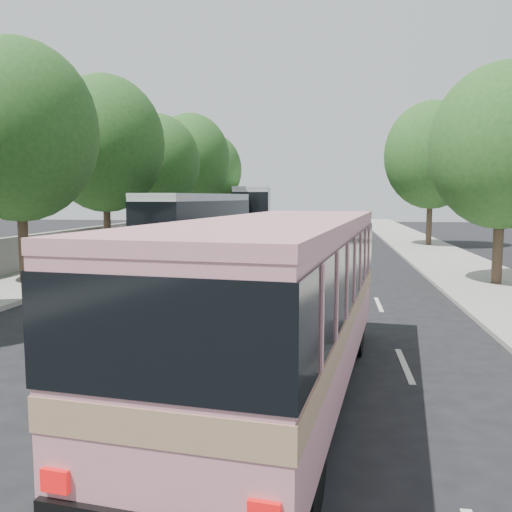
% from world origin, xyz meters
% --- Properties ---
extents(ground, '(120.00, 120.00, 0.00)m').
position_xyz_m(ground, '(0.00, 0.00, 0.00)').
color(ground, black).
rests_on(ground, ground).
extents(sidewalk_left, '(4.00, 90.00, 0.15)m').
position_xyz_m(sidewalk_left, '(-8.50, 20.00, 0.07)').
color(sidewalk_left, '#9E998E').
rests_on(sidewalk_left, ground).
extents(sidewalk_right, '(4.00, 90.00, 0.12)m').
position_xyz_m(sidewalk_right, '(8.50, 20.00, 0.06)').
color(sidewalk_right, '#9E998E').
rests_on(sidewalk_right, ground).
extents(low_wall, '(0.30, 90.00, 1.50)m').
position_xyz_m(low_wall, '(-10.30, 20.00, 0.90)').
color(low_wall, '#9E998E').
rests_on(low_wall, sidewalk_left).
extents(tree_left_b, '(5.70, 5.70, 8.88)m').
position_xyz_m(tree_left_b, '(-8.42, 5.94, 5.82)').
color(tree_left_b, '#38281E').
rests_on(tree_left_b, ground).
extents(tree_left_c, '(6.00, 6.00, 9.35)m').
position_xyz_m(tree_left_c, '(-8.62, 13.94, 6.12)').
color(tree_left_c, '#38281E').
rests_on(tree_left_c, ground).
extents(tree_left_d, '(5.52, 5.52, 8.60)m').
position_xyz_m(tree_left_d, '(-8.52, 21.94, 5.63)').
color(tree_left_d, '#38281E').
rests_on(tree_left_d, ground).
extents(tree_left_e, '(6.30, 6.30, 9.82)m').
position_xyz_m(tree_left_e, '(-8.42, 29.94, 6.43)').
color(tree_left_e, '#38281E').
rests_on(tree_left_e, ground).
extents(tree_left_f, '(5.88, 5.88, 9.16)m').
position_xyz_m(tree_left_f, '(-8.62, 37.94, 6.00)').
color(tree_left_f, '#38281E').
rests_on(tree_left_f, ground).
extents(tree_right_near, '(5.10, 5.10, 7.95)m').
position_xyz_m(tree_right_near, '(8.78, 7.94, 5.20)').
color(tree_right_near, '#38281E').
rests_on(tree_right_near, ground).
extents(tree_right_far, '(6.00, 6.00, 9.35)m').
position_xyz_m(tree_right_far, '(9.08, 23.94, 6.12)').
color(tree_right_far, '#38281E').
rests_on(tree_right_far, ground).
extents(pink_bus, '(3.45, 9.35, 2.91)m').
position_xyz_m(pink_bus, '(1.97, -4.00, 1.81)').
color(pink_bus, '#CA828D').
rests_on(pink_bus, ground).
extents(pink_taxi, '(1.95, 4.32, 1.44)m').
position_xyz_m(pink_taxi, '(-1.92, 10.03, 0.72)').
color(pink_taxi, '#DD134C').
rests_on(pink_taxi, ground).
extents(white_pickup, '(2.90, 5.80, 1.62)m').
position_xyz_m(white_pickup, '(-4.50, 13.58, 0.81)').
color(white_pickup, white).
rests_on(white_pickup, ground).
extents(tour_coach_front, '(3.91, 11.61, 3.41)m').
position_xyz_m(tour_coach_front, '(-4.50, 16.39, 2.05)').
color(tour_coach_front, silver).
rests_on(tour_coach_front, ground).
extents(tour_coach_rear, '(4.29, 13.87, 4.08)m').
position_xyz_m(tour_coach_rear, '(-4.50, 37.37, 2.46)').
color(tour_coach_rear, silver).
rests_on(tour_coach_rear, ground).
extents(taxi_roof_sign, '(0.56, 0.21, 0.18)m').
position_xyz_m(taxi_roof_sign, '(-1.92, 10.03, 1.53)').
color(taxi_roof_sign, silver).
rests_on(taxi_roof_sign, pink_taxi).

